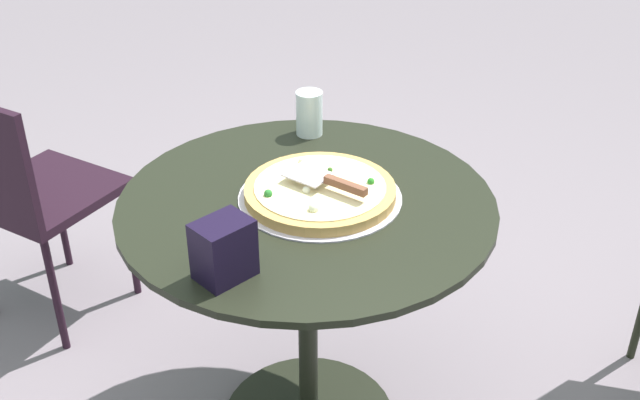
{
  "coord_description": "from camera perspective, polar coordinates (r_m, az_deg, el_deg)",
  "views": [
    {
      "loc": [
        0.85,
        1.29,
        1.65
      ],
      "look_at": [
        -0.03,
        0.01,
        0.71
      ],
      "focal_mm": 43.76,
      "sensor_mm": 36.0,
      "label": 1
    }
  ],
  "objects": [
    {
      "name": "patio_table",
      "position": [
        1.91,
        -0.94,
        -4.72
      ],
      "size": [
        0.88,
        0.88,
        0.72
      ],
      "color": "black",
      "rests_on": "ground"
    },
    {
      "name": "pizza_on_tray",
      "position": [
        1.81,
        -0.01,
        0.6
      ],
      "size": [
        0.38,
        0.38,
        0.05
      ],
      "color": "silver",
      "rests_on": "patio_table"
    },
    {
      "name": "pizza_server",
      "position": [
        1.77,
        0.56,
        1.46
      ],
      "size": [
        0.11,
        0.21,
        0.02
      ],
      "color": "silver",
      "rests_on": "pizza_on_tray"
    },
    {
      "name": "drinking_cup",
      "position": [
        2.09,
        -0.79,
        6.36
      ],
      "size": [
        0.07,
        0.07,
        0.12
      ],
      "primitive_type": "cylinder",
      "color": "white",
      "rests_on": "patio_table"
    },
    {
      "name": "napkin_dispenser",
      "position": [
        1.54,
        -7.06,
        -3.63
      ],
      "size": [
        0.12,
        0.1,
        0.13
      ],
      "primitive_type": "cube",
      "rotation": [
        0.0,
        0.0,
        3.3
      ],
      "color": "black",
      "rests_on": "patio_table"
    },
    {
      "name": "patio_chair_corner",
      "position": [
        2.49,
        -20.8,
        0.84
      ],
      "size": [
        0.51,
        0.51,
        0.81
      ],
      "color": "black",
      "rests_on": "ground"
    }
  ]
}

